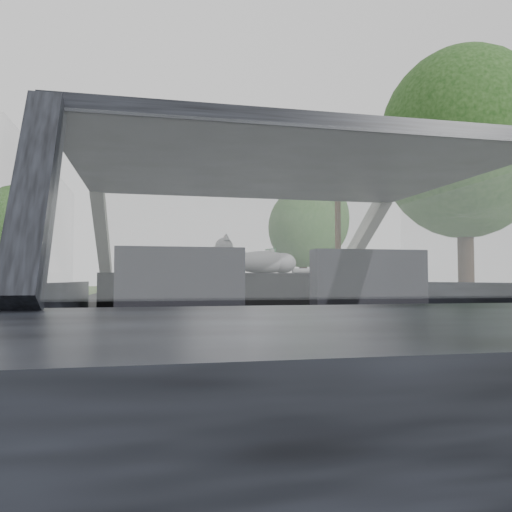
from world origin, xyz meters
name	(u,v)px	position (x,y,z in m)	size (l,w,h in m)	color
ground	(258,480)	(0.00, 0.00, 0.00)	(140.00, 140.00, 0.00)	black
subject_car	(258,328)	(0.00, 0.00, 0.72)	(1.80, 4.00, 1.45)	black
dashboard	(236,298)	(0.00, 0.62, 0.85)	(1.58, 0.45, 0.30)	black
driver_seat	(179,299)	(-0.40, -0.29, 0.88)	(0.50, 0.72, 0.42)	#24252B
passenger_seat	(359,298)	(0.40, -0.29, 0.88)	(0.50, 0.72, 0.42)	#24252B
steering_wheel	(172,287)	(-0.40, 0.33, 0.92)	(0.36, 0.36, 0.04)	black
cat	(263,261)	(0.18, 0.65, 1.08)	(0.54, 0.17, 0.24)	gray
guardrail	(335,294)	(4.30, 10.00, 0.58)	(0.05, 90.00, 0.32)	gray
other_car	(164,287)	(0.01, 15.04, 0.70)	(1.68, 4.26, 1.40)	#BCBCBC
highway_sign	(270,273)	(6.15, 24.58, 1.34)	(0.11, 1.07, 2.67)	#1A682C
utility_pole	(338,211)	(7.41, 17.63, 3.89)	(0.25, 0.25, 7.77)	#442A18
tree_1	(464,180)	(10.28, 12.97, 4.42)	(5.84, 5.84, 8.85)	#15370F
tree_2	(303,243)	(8.08, 24.65, 3.00)	(3.96, 3.96, 6.00)	#15370F
tree_3	(313,236)	(11.86, 34.10, 4.31)	(5.68, 5.68, 8.61)	#15370F
tree_6	(16,241)	(-9.42, 34.42, 3.61)	(4.77, 4.77, 7.23)	#15370F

